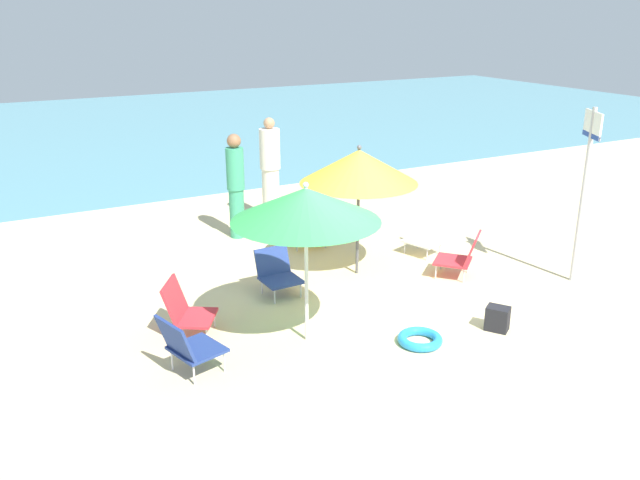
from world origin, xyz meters
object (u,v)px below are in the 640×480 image
(person_b, at_px, (236,185))
(swim_ring, at_px, (420,339))
(beach_chair_b, at_px, (462,255))
(beach_chair_c, at_px, (277,272))
(beach_chair_d, at_px, (187,345))
(beach_chair_a, at_px, (185,309))
(umbrella_green, at_px, (306,205))
(umbrella_yellow, at_px, (359,167))
(warning_sign, at_px, (586,172))
(beach_chair_f, at_px, (306,226))
(person_a, at_px, (270,171))
(beach_chair_e, at_px, (427,234))
(beach_bag, at_px, (497,319))

(person_b, relative_size, swim_ring, 3.35)
(beach_chair_b, relative_size, beach_chair_c, 1.28)
(beach_chair_d, bearing_deg, beach_chair_a, 58.76)
(umbrella_green, relative_size, beach_chair_a, 2.57)
(umbrella_yellow, distance_m, warning_sign, 2.86)
(person_b, height_order, swim_ring, person_b)
(umbrella_green, relative_size, beach_chair_b, 2.46)
(beach_chair_b, distance_m, swim_ring, 2.05)
(beach_chair_d, bearing_deg, beach_chair_b, -5.45)
(beach_chair_f, xyz_separation_m, swim_ring, (-0.35, -3.39, -0.24))
(beach_chair_a, xyz_separation_m, person_a, (2.51, 3.31, 0.57))
(umbrella_yellow, distance_m, beach_chair_a, 2.92)
(beach_chair_d, distance_m, person_a, 5.00)
(person_a, xyz_separation_m, swim_ring, (-0.35, -4.70, -0.83))
(umbrella_yellow, xyz_separation_m, beach_chair_c, (-1.23, -0.09, -1.21))
(beach_chair_e, bearing_deg, person_b, -60.20)
(beach_chair_f, relative_size, warning_sign, 0.28)
(umbrella_yellow, height_order, beach_chair_c, umbrella_yellow)
(person_a, distance_m, warning_sign, 4.94)
(umbrella_yellow, bearing_deg, person_a, 91.82)
(umbrella_green, height_order, beach_chair_d, umbrella_green)
(beach_chair_a, relative_size, beach_chair_d, 1.07)
(beach_chair_b, height_order, beach_chair_d, beach_chair_d)
(beach_chair_b, relative_size, beach_chair_d, 1.12)
(beach_chair_c, bearing_deg, beach_chair_f, 139.12)
(umbrella_yellow, height_order, beach_bag, umbrella_yellow)
(beach_bag, bearing_deg, beach_chair_a, 153.76)
(umbrella_green, height_order, beach_chair_c, umbrella_green)
(person_b, bearing_deg, beach_bag, 178.72)
(person_a, bearing_deg, beach_bag, 123.80)
(person_a, height_order, swim_ring, person_a)
(beach_chair_b, xyz_separation_m, beach_bag, (-0.64, -1.41, -0.17))
(person_b, relative_size, warning_sign, 0.72)
(beach_chair_c, xyz_separation_m, beach_chair_f, (1.15, 1.44, 0.01))
(beach_chair_a, xyz_separation_m, warning_sign, (5.00, -0.92, 1.17))
(beach_chair_b, distance_m, beach_chair_c, 2.49)
(beach_chair_c, relative_size, swim_ring, 1.16)
(umbrella_yellow, distance_m, beach_chair_f, 1.81)
(umbrella_green, xyz_separation_m, beach_chair_a, (-1.12, 0.74, -1.23))
(umbrella_yellow, distance_m, swim_ring, 2.53)
(umbrella_yellow, height_order, beach_chair_d, umbrella_yellow)
(beach_chair_a, xyz_separation_m, beach_chair_f, (2.52, 2.00, -0.02))
(beach_chair_c, relative_size, beach_chair_f, 0.89)
(umbrella_green, height_order, person_a, umbrella_green)
(beach_chair_d, bearing_deg, beach_chair_e, 6.57)
(person_b, bearing_deg, beach_chair_c, 152.19)
(person_a, bearing_deg, beach_chair_f, 116.89)
(beach_chair_a, height_order, person_a, person_a)
(beach_chair_f, relative_size, person_a, 0.36)
(umbrella_green, bearing_deg, person_a, 71.04)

